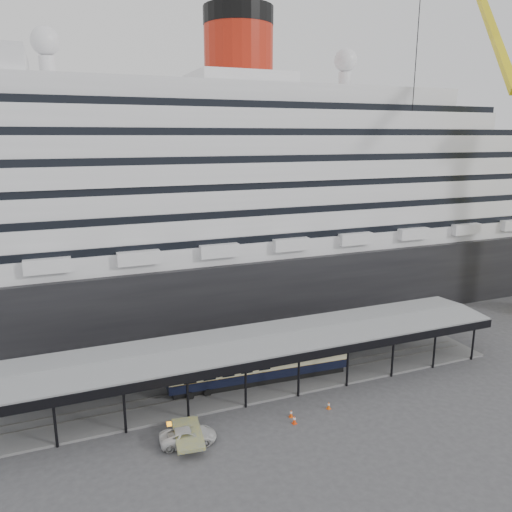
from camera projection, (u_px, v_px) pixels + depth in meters
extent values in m
plane|color=#3C3C3F|center=(276.00, 406.00, 49.40)|extent=(200.00, 200.00, 0.00)
cube|color=black|center=(192.00, 276.00, 77.08)|extent=(130.00, 30.00, 10.00)
cylinder|color=#AB1E0D|center=(239.00, 55.00, 72.38)|extent=(10.00, 10.00, 9.00)
cylinder|color=black|center=(238.00, 16.00, 71.15)|extent=(10.10, 10.10, 2.50)
sphere|color=silver|center=(45.00, 41.00, 62.87)|extent=(3.60, 3.60, 3.60)
sphere|color=silver|center=(345.00, 60.00, 78.85)|extent=(3.60, 3.60, 3.60)
cube|color=slate|center=(257.00, 382.00, 53.88)|extent=(56.00, 8.00, 0.24)
cube|color=slate|center=(260.00, 384.00, 53.19)|extent=(54.00, 0.08, 0.10)
cube|color=slate|center=(255.00, 378.00, 54.49)|extent=(54.00, 0.08, 0.10)
cube|color=black|center=(275.00, 362.00, 48.80)|extent=(56.00, 0.18, 0.90)
cube|color=black|center=(242.00, 330.00, 56.92)|extent=(56.00, 0.18, 0.90)
cube|color=slate|center=(257.00, 339.00, 52.69)|extent=(56.00, 9.00, 0.24)
cube|color=gold|center=(495.00, 37.00, 68.04)|extent=(11.42, 18.78, 16.80)
cylinder|color=black|center=(409.00, 153.00, 73.10)|extent=(0.12, 0.12, 47.21)
imported|color=silver|center=(188.00, 436.00, 43.28)|extent=(5.15, 2.83, 1.37)
cube|color=black|center=(260.00, 378.00, 53.89)|extent=(19.22, 3.15, 0.64)
cube|color=black|center=(260.00, 371.00, 53.70)|extent=(20.15, 3.56, 1.00)
cube|color=beige|center=(260.00, 362.00, 53.44)|extent=(20.15, 3.60, 1.18)
cube|color=black|center=(260.00, 355.00, 53.26)|extent=(20.15, 3.56, 0.36)
cube|color=#E64C0C|center=(291.00, 417.00, 47.44)|extent=(0.47, 0.47, 0.03)
cone|color=#E64C0C|center=(291.00, 413.00, 47.35)|extent=(0.39, 0.39, 0.74)
cylinder|color=white|center=(291.00, 413.00, 47.33)|extent=(0.24, 0.24, 0.14)
cube|color=#F15E0D|center=(329.00, 409.00, 48.87)|extent=(0.43, 0.43, 0.03)
cone|color=#F15E0D|center=(329.00, 405.00, 48.78)|extent=(0.36, 0.36, 0.73)
cylinder|color=white|center=(329.00, 405.00, 48.76)|extent=(0.23, 0.23, 0.14)
cube|color=#EA3D0D|center=(294.00, 423.00, 46.35)|extent=(0.49, 0.49, 0.03)
cone|color=#EA3D0D|center=(294.00, 419.00, 46.26)|extent=(0.41, 0.41, 0.80)
cylinder|color=white|center=(294.00, 419.00, 46.24)|extent=(0.25, 0.25, 0.15)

